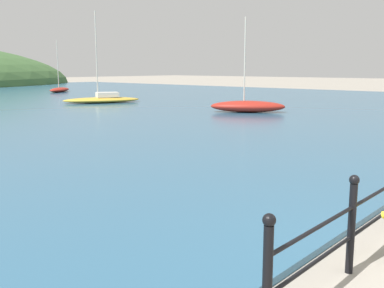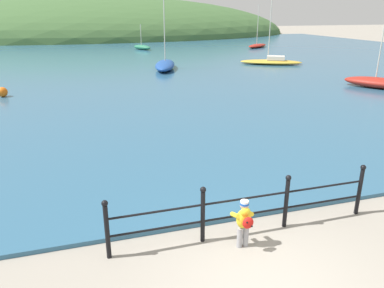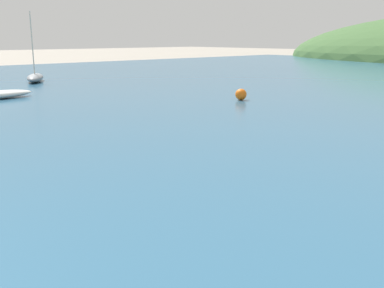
{
  "view_description": "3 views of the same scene",
  "coord_description": "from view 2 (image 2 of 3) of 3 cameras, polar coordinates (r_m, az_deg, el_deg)",
  "views": [
    {
      "loc": [
        -5.66,
        -0.43,
        2.43
      ],
      "look_at": [
        -0.63,
        4.0,
        1.29
      ],
      "focal_mm": 42.0,
      "sensor_mm": 36.0,
      "label": 1
    },
    {
      "loc": [
        -2.7,
        -4.63,
        4.4
      ],
      "look_at": [
        -0.01,
        4.23,
        1.08
      ],
      "focal_mm": 35.0,
      "sensor_mm": 36.0,
      "label": 2
    },
    {
      "loc": [
        6.82,
        1.4,
        2.88
      ],
      "look_at": [
        0.56,
        7.19,
        0.85
      ],
      "focal_mm": 42.0,
      "sensor_mm": 36.0,
      "label": 3
    }
  ],
  "objects": [
    {
      "name": "ground_plane",
      "position": [
        6.93,
        10.97,
        -20.11
      ],
      "size": [
        200.0,
        200.0,
        0.0
      ],
      "primitive_type": "plane",
      "color": "gray"
    },
    {
      "name": "water",
      "position": [
        36.98,
        -12.94,
        12.46
      ],
      "size": [
        80.0,
        60.0,
        0.1
      ],
      "primitive_type": "cube",
      "color": "#2D5B7A",
      "rests_on": "ground"
    },
    {
      "name": "far_hillside",
      "position": [
        74.81,
        -15.43,
        15.65
      ],
      "size": [
        76.46,
        42.05,
        13.98
      ],
      "color": "#3D6033",
      "rests_on": "ground"
    },
    {
      "name": "iron_railing",
      "position": [
        7.79,
        8.23,
        -9.33
      ],
      "size": [
        5.69,
        0.12,
        1.21
      ],
      "color": "black",
      "rests_on": "ground"
    },
    {
      "name": "child_in_coat",
      "position": [
        7.39,
        7.94,
        -11.36
      ],
      "size": [
        0.38,
        0.52,
        1.0
      ],
      "color": "#99999E",
      "rests_on": "ground"
    },
    {
      "name": "boat_blue_hull",
      "position": [
        48.02,
        9.93,
        14.56
      ],
      "size": [
        3.99,
        3.56,
        4.93
      ],
      "color": "maroon",
      "rests_on": "water"
    },
    {
      "name": "boat_white_sailboat",
      "position": [
        33.02,
        12.01,
        12.23
      ],
      "size": [
        5.36,
        3.92,
        5.99
      ],
      "color": "gold",
      "rests_on": "water"
    },
    {
      "name": "boat_nearest_quay",
      "position": [
        45.19,
        -7.61,
        14.42
      ],
      "size": [
        2.17,
        2.97,
        2.8
      ],
      "color": "#287551",
      "rests_on": "water"
    },
    {
      "name": "boat_twin_mast",
      "position": [
        29.48,
        -4.14,
        11.93
      ],
      "size": [
        2.85,
        5.3,
        6.25
      ],
      "color": "#1E4793",
      "rests_on": "water"
    },
    {
      "name": "boat_far_right",
      "position": [
        24.74,
        26.56,
        8.39
      ],
      "size": [
        3.35,
        4.02,
        4.91
      ],
      "color": "maroon",
      "rests_on": "water"
    },
    {
      "name": "mooring_buoy",
      "position": [
        22.17,
        -26.92,
        7.08
      ],
      "size": [
        0.52,
        0.52,
        0.52
      ],
      "primitive_type": "sphere",
      "color": "orange",
      "rests_on": "water"
    }
  ]
}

